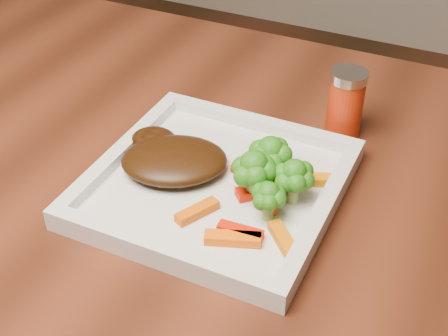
% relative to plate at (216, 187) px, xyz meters
% --- Properties ---
extents(plate, '(0.27, 0.27, 0.01)m').
position_rel_plate_xyz_m(plate, '(0.00, 0.00, 0.00)').
color(plate, silver).
rests_on(plate, dining_table).
extents(steak, '(0.15, 0.14, 0.03)m').
position_rel_plate_xyz_m(steak, '(-0.05, 0.00, 0.02)').
color(steak, '#341A07').
rests_on(steak, plate).
extents(broccoli_0, '(0.07, 0.07, 0.07)m').
position_rel_plate_xyz_m(broccoli_0, '(0.05, 0.03, 0.04)').
color(broccoli_0, '#236A11').
rests_on(broccoli_0, plate).
extents(broccoli_1, '(0.05, 0.05, 0.06)m').
position_rel_plate_xyz_m(broccoli_1, '(0.09, 0.01, 0.04)').
color(broccoli_1, '#146611').
rests_on(broccoli_1, plate).
extents(broccoli_2, '(0.04, 0.04, 0.06)m').
position_rel_plate_xyz_m(broccoli_2, '(0.07, -0.03, 0.04)').
color(broccoli_2, '#2A6110').
rests_on(broccoli_2, plate).
extents(broccoli_3, '(0.06, 0.06, 0.06)m').
position_rel_plate_xyz_m(broccoli_3, '(0.05, -0.00, 0.04)').
color(broccoli_3, '#346A11').
rests_on(broccoli_3, plate).
extents(carrot_0, '(0.05, 0.02, 0.01)m').
position_rel_plate_xyz_m(carrot_0, '(0.06, -0.07, 0.01)').
color(carrot_0, red).
rests_on(carrot_0, plate).
extents(carrot_1, '(0.05, 0.05, 0.01)m').
position_rel_plate_xyz_m(carrot_1, '(0.10, -0.06, 0.01)').
color(carrot_1, '#C96303').
rests_on(carrot_1, plate).
extents(carrot_2, '(0.03, 0.05, 0.01)m').
position_rel_plate_xyz_m(carrot_2, '(0.01, -0.06, 0.01)').
color(carrot_2, '#D35303').
rests_on(carrot_2, plate).
extents(carrot_3, '(0.06, 0.04, 0.01)m').
position_rel_plate_xyz_m(carrot_3, '(0.10, 0.05, 0.01)').
color(carrot_3, '#D36F03').
rests_on(carrot_3, plate).
extents(carrot_4, '(0.03, 0.06, 0.01)m').
position_rel_plate_xyz_m(carrot_4, '(0.02, 0.05, 0.01)').
color(carrot_4, '#FF1204').
rests_on(carrot_4, plate).
extents(carrot_5, '(0.04, 0.05, 0.01)m').
position_rel_plate_xyz_m(carrot_5, '(0.06, -0.01, 0.01)').
color(carrot_5, '#F63D04').
rests_on(carrot_5, plate).
extents(carrot_6, '(0.06, 0.06, 0.01)m').
position_rel_plate_xyz_m(carrot_6, '(0.06, 0.01, 0.01)').
color(carrot_6, red).
rests_on(carrot_6, plate).
extents(spice_shaker, '(0.06, 0.06, 0.09)m').
position_rel_plate_xyz_m(spice_shaker, '(0.10, 0.17, 0.04)').
color(spice_shaker, '#A42309').
rests_on(spice_shaker, dining_table).
extents(carrot_7, '(0.06, 0.03, 0.01)m').
position_rel_plate_xyz_m(carrot_7, '(0.06, -0.08, 0.01)').
color(carrot_7, '#F05903').
rests_on(carrot_7, plate).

